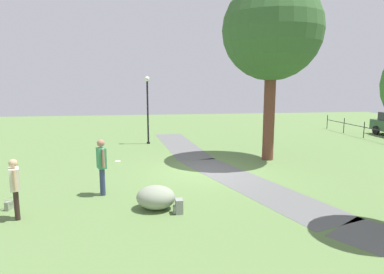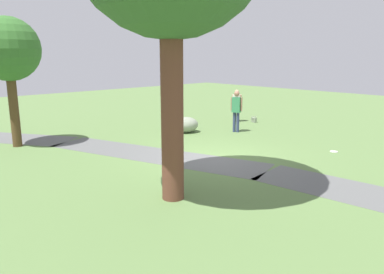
{
  "view_description": "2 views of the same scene",
  "coord_description": "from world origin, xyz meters",
  "px_view_note": "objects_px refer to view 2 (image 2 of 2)",
  "views": [
    {
      "loc": [
        12.96,
        -2.41,
        3.59
      ],
      "look_at": [
        -0.89,
        -0.43,
        1.28
      ],
      "focal_mm": 31.58,
      "sensor_mm": 36.0,
      "label": 1
    },
    {
      "loc": [
        -8.08,
        8.61,
        3.32
      ],
      "look_at": [
        -0.52,
        1.5,
        1.02
      ],
      "focal_mm": 34.9,
      "sensor_mm": 36.0,
      "label": 2
    }
  ],
  "objects_px": {
    "woman_with_handbag": "(237,103)",
    "lawn_boulder": "(186,125)",
    "backpack_by_boulder": "(169,128)",
    "frisbee_on_grass": "(334,152)",
    "handbag_on_grass": "(254,120)",
    "young_tree_near_path": "(8,50)",
    "man_near_boulder": "(236,108)"
  },
  "relations": [
    {
      "from": "lawn_boulder",
      "to": "man_near_boulder",
      "type": "xyz_separation_m",
      "value": [
        -1.46,
        -1.64,
        0.72
      ]
    },
    {
      "from": "frisbee_on_grass",
      "to": "backpack_by_boulder",
      "type": "bearing_deg",
      "value": 18.11
    },
    {
      "from": "man_near_boulder",
      "to": "frisbee_on_grass",
      "type": "relative_size",
      "value": 6.91
    },
    {
      "from": "lawn_boulder",
      "to": "man_near_boulder",
      "type": "bearing_deg",
      "value": -131.65
    },
    {
      "from": "woman_with_handbag",
      "to": "man_near_boulder",
      "type": "bearing_deg",
      "value": 129.76
    },
    {
      "from": "young_tree_near_path",
      "to": "frisbee_on_grass",
      "type": "height_order",
      "value": "young_tree_near_path"
    },
    {
      "from": "woman_with_handbag",
      "to": "man_near_boulder",
      "type": "xyz_separation_m",
      "value": [
        -1.67,
        2.01,
        0.12
      ]
    },
    {
      "from": "frisbee_on_grass",
      "to": "young_tree_near_path",
      "type": "bearing_deg",
      "value": 42.68
    },
    {
      "from": "lawn_boulder",
      "to": "frisbee_on_grass",
      "type": "distance_m",
      "value": 6.23
    },
    {
      "from": "woman_with_handbag",
      "to": "backpack_by_boulder",
      "type": "height_order",
      "value": "woman_with_handbag"
    },
    {
      "from": "woman_with_handbag",
      "to": "man_near_boulder",
      "type": "height_order",
      "value": "man_near_boulder"
    },
    {
      "from": "man_near_boulder",
      "to": "frisbee_on_grass",
      "type": "xyz_separation_m",
      "value": [
        -4.57,
        0.13,
        -1.04
      ]
    },
    {
      "from": "handbag_on_grass",
      "to": "backpack_by_boulder",
      "type": "distance_m",
      "value": 4.82
    },
    {
      "from": "lawn_boulder",
      "to": "frisbee_on_grass",
      "type": "relative_size",
      "value": 5.05
    },
    {
      "from": "woman_with_handbag",
      "to": "frisbee_on_grass",
      "type": "distance_m",
      "value": 6.66
    },
    {
      "from": "man_near_boulder",
      "to": "frisbee_on_grass",
      "type": "height_order",
      "value": "man_near_boulder"
    },
    {
      "from": "lawn_boulder",
      "to": "woman_with_handbag",
      "type": "xyz_separation_m",
      "value": [
        0.21,
        -3.65,
        0.6
      ]
    },
    {
      "from": "man_near_boulder",
      "to": "woman_with_handbag",
      "type": "bearing_deg",
      "value": -50.24
    },
    {
      "from": "woman_with_handbag",
      "to": "man_near_boulder",
      "type": "relative_size",
      "value": 0.9
    },
    {
      "from": "lawn_boulder",
      "to": "woman_with_handbag",
      "type": "relative_size",
      "value": 0.81
    },
    {
      "from": "young_tree_near_path",
      "to": "man_near_boulder",
      "type": "xyz_separation_m",
      "value": [
        -3.85,
        -7.9,
        -2.41
      ]
    },
    {
      "from": "young_tree_near_path",
      "to": "backpack_by_boulder",
      "type": "bearing_deg",
      "value": -109.09
    },
    {
      "from": "woman_with_handbag",
      "to": "lawn_boulder",
      "type": "bearing_deg",
      "value": 93.28
    },
    {
      "from": "man_near_boulder",
      "to": "backpack_by_boulder",
      "type": "distance_m",
      "value": 3.06
    },
    {
      "from": "lawn_boulder",
      "to": "backpack_by_boulder",
      "type": "distance_m",
      "value": 0.76
    },
    {
      "from": "man_near_boulder",
      "to": "handbag_on_grass",
      "type": "bearing_deg",
      "value": -69.71
    },
    {
      "from": "young_tree_near_path",
      "to": "backpack_by_boulder",
      "type": "height_order",
      "value": "young_tree_near_path"
    },
    {
      "from": "handbag_on_grass",
      "to": "frisbee_on_grass",
      "type": "xyz_separation_m",
      "value": [
        -5.49,
        2.61,
        -0.13
      ]
    },
    {
      "from": "man_near_boulder",
      "to": "handbag_on_grass",
      "type": "distance_m",
      "value": 2.79
    },
    {
      "from": "young_tree_near_path",
      "to": "frisbee_on_grass",
      "type": "relative_size",
      "value": 17.89
    },
    {
      "from": "young_tree_near_path",
      "to": "lawn_boulder",
      "type": "relative_size",
      "value": 3.54
    },
    {
      "from": "young_tree_near_path",
      "to": "frisbee_on_grass",
      "type": "distance_m",
      "value": 11.96
    }
  ]
}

